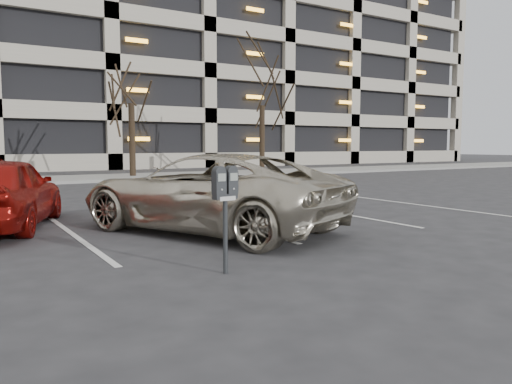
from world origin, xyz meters
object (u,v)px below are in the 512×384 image
Objects in this scene: tree_c at (130,57)px; tree_d at (262,63)px; car_red at (0,192)px; suv_silver at (209,192)px; parking_meter at (225,193)px.

tree_d reaches higher than tree_c.
tree_d is at bearing -117.38° from car_red.
suv_silver is (-3.25, -14.49, -4.77)m from tree_c.
tree_d reaches higher than car_red.
suv_silver is at bearing -125.28° from tree_d.
car_red is at bearing -117.34° from tree_c.
tree_c is at bearing 180.00° from tree_d.
suv_silver is at bearing -102.66° from tree_c.
tree_c reaches higher than car_red.
parking_meter is at bearing 43.36° from suv_silver.
suv_silver is (-10.25, -14.49, -5.06)m from tree_d.
suv_silver is at bearing 60.31° from parking_meter.
parking_meter is at bearing -123.46° from tree_d.
tree_d is (7.00, 0.00, 0.30)m from tree_c.
tree_d is at bearing 49.41° from parking_meter.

